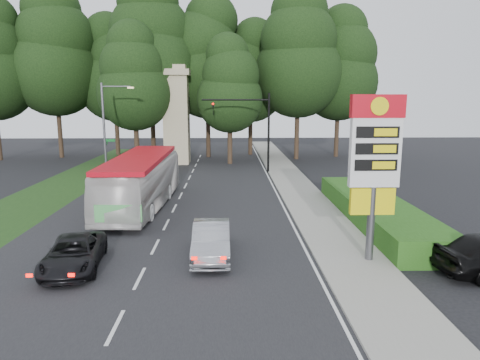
{
  "coord_description": "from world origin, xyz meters",
  "views": [
    {
      "loc": [
        3.4,
        -14.72,
        6.67
      ],
      "look_at": [
        4.01,
        8.82,
        2.2
      ],
      "focal_mm": 32.0,
      "sensor_mm": 36.0,
      "label": 1
    }
  ],
  "objects_px": {
    "gas_station_pylon": "(375,156)",
    "suv_charcoal": "(74,254)",
    "transit_bus": "(141,182)",
    "monument": "(176,114)",
    "streetlight_signs": "(106,126)",
    "sedan_silver": "(211,240)",
    "traffic_signal_mast": "(254,122)"
  },
  "relations": [
    {
      "from": "traffic_signal_mast",
      "to": "suv_charcoal",
      "type": "relative_size",
      "value": 1.62
    },
    {
      "from": "monument",
      "to": "sedan_silver",
      "type": "bearing_deg",
      "value": -80.37
    },
    {
      "from": "monument",
      "to": "transit_bus",
      "type": "xyz_separation_m",
      "value": [
        -0.03,
        -18.68,
        -3.49
      ]
    },
    {
      "from": "gas_station_pylon",
      "to": "sedan_silver",
      "type": "xyz_separation_m",
      "value": [
        -6.58,
        0.75,
        -3.71
      ]
    },
    {
      "from": "suv_charcoal",
      "to": "streetlight_signs",
      "type": "bearing_deg",
      "value": 93.96
    },
    {
      "from": "gas_station_pylon",
      "to": "sedan_silver",
      "type": "relative_size",
      "value": 1.53
    },
    {
      "from": "gas_station_pylon",
      "to": "suv_charcoal",
      "type": "xyz_separation_m",
      "value": [
        -12.0,
        -0.4,
        -3.83
      ]
    },
    {
      "from": "traffic_signal_mast",
      "to": "monument",
      "type": "bearing_deg",
      "value": 142.0
    },
    {
      "from": "sedan_silver",
      "to": "suv_charcoal",
      "type": "xyz_separation_m",
      "value": [
        -5.42,
        -1.15,
        -0.12
      ]
    },
    {
      "from": "streetlight_signs",
      "to": "transit_bus",
      "type": "relative_size",
      "value": 0.69
    },
    {
      "from": "streetlight_signs",
      "to": "monument",
      "type": "relative_size",
      "value": 0.8
    },
    {
      "from": "monument",
      "to": "suv_charcoal",
      "type": "distance_m",
      "value": 28.77
    },
    {
      "from": "gas_station_pylon",
      "to": "sedan_silver",
      "type": "distance_m",
      "value": 7.59
    },
    {
      "from": "gas_station_pylon",
      "to": "transit_bus",
      "type": "bearing_deg",
      "value": 140.29
    },
    {
      "from": "streetlight_signs",
      "to": "sedan_silver",
      "type": "distance_m",
      "value": 21.84
    },
    {
      "from": "gas_station_pylon",
      "to": "traffic_signal_mast",
      "type": "bearing_deg",
      "value": 99.09
    },
    {
      "from": "gas_station_pylon",
      "to": "transit_bus",
      "type": "relative_size",
      "value": 0.59
    },
    {
      "from": "gas_station_pylon",
      "to": "traffic_signal_mast",
      "type": "height_order",
      "value": "traffic_signal_mast"
    },
    {
      "from": "streetlight_signs",
      "to": "gas_station_pylon",
      "type": "bearing_deg",
      "value": -51.04
    },
    {
      "from": "gas_station_pylon",
      "to": "sedan_silver",
      "type": "height_order",
      "value": "gas_station_pylon"
    },
    {
      "from": "traffic_signal_mast",
      "to": "transit_bus",
      "type": "distance_m",
      "value": 15.15
    },
    {
      "from": "transit_bus",
      "to": "suv_charcoal",
      "type": "bearing_deg",
      "value": -91.69
    },
    {
      "from": "sedan_silver",
      "to": "suv_charcoal",
      "type": "bearing_deg",
      "value": -169.26
    },
    {
      "from": "streetlight_signs",
      "to": "monument",
      "type": "bearing_deg",
      "value": 58.03
    },
    {
      "from": "traffic_signal_mast",
      "to": "transit_bus",
      "type": "relative_size",
      "value": 0.62
    },
    {
      "from": "gas_station_pylon",
      "to": "transit_bus",
      "type": "xyz_separation_m",
      "value": [
        -11.23,
        9.33,
        -2.83
      ]
    },
    {
      "from": "gas_station_pylon",
      "to": "monument",
      "type": "relative_size",
      "value": 0.68
    },
    {
      "from": "streetlight_signs",
      "to": "transit_bus",
      "type": "distance_m",
      "value": 12.11
    },
    {
      "from": "streetlight_signs",
      "to": "traffic_signal_mast",
      "type": "bearing_deg",
      "value": 8.92
    },
    {
      "from": "gas_station_pylon",
      "to": "streetlight_signs",
      "type": "distance_m",
      "value": 25.74
    },
    {
      "from": "monument",
      "to": "suv_charcoal",
      "type": "height_order",
      "value": "monument"
    },
    {
      "from": "traffic_signal_mast",
      "to": "streetlight_signs",
      "type": "distance_m",
      "value": 12.83
    }
  ]
}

